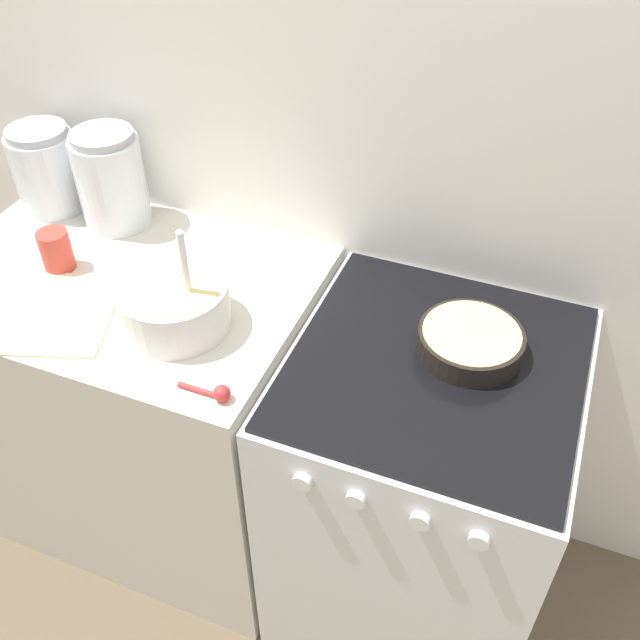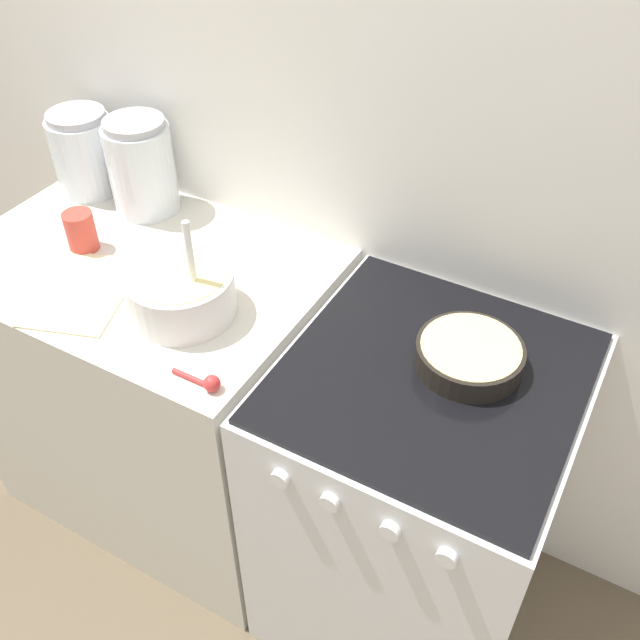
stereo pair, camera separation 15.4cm
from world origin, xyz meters
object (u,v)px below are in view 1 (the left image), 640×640
Objects in this scene: baking_pan at (470,341)px; stove at (418,489)px; storage_jar_middle at (112,185)px; mixing_bowl at (174,302)px; storage_jar_left at (48,174)px; tin_can at (56,250)px.

stove is at bearing -130.37° from baking_pan.
baking_pan is 1.01m from storage_jar_middle.
storage_jar_left is at bearing 151.34° from mixing_bowl.
storage_jar_left reaches higher than tin_can.
baking_pan is 1.21m from storage_jar_left.
baking_pan is at bearing -7.34° from storage_jar_left.
stove is 3.49× the size of storage_jar_middle.
mixing_bowl is at bearing -170.99° from stove.
storage_jar_middle reaches higher than baking_pan.
stove is at bearing -13.04° from storage_jar_middle.
stove is 3.88× the size of storage_jar_left.
baking_pan is 2.19× the size of tin_can.
storage_jar_middle is at bearing -0.00° from storage_jar_left.
stove is 1.12m from storage_jar_middle.
storage_jar_left is (-1.14, 0.22, 0.55)m from stove.
tin_can is (-0.38, 0.08, -0.01)m from mixing_bowl.
stove is 8.67× the size of tin_can.
storage_jar_middle is (-0.99, 0.15, 0.08)m from baking_pan.
baking_pan is 0.88× the size of storage_jar_middle.
tin_can reaches higher than baking_pan.
storage_jar_middle is (-0.94, 0.22, 0.56)m from stove.
storage_jar_middle reaches higher than stove.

